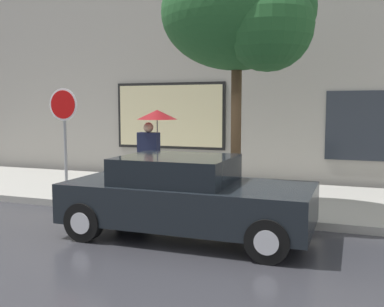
% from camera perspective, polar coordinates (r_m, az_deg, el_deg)
% --- Properties ---
extents(ground_plane, '(60.00, 60.00, 0.00)m').
position_cam_1_polar(ground_plane, '(7.79, -0.65, -10.26)').
color(ground_plane, '#333338').
extents(sidewalk, '(20.00, 4.00, 0.15)m').
position_cam_1_polar(sidewalk, '(10.55, 5.18, -5.56)').
color(sidewalk, '#A3A099').
rests_on(sidewalk, ground).
extents(building_facade, '(20.00, 0.67, 7.00)m').
position_cam_1_polar(building_facade, '(12.84, 8.19, 11.71)').
color(building_facade, '#9E998E').
rests_on(building_facade, ground).
extents(parked_car, '(4.10, 1.91, 1.35)m').
position_cam_1_polar(parked_car, '(7.52, -0.78, -5.56)').
color(parked_car, black).
rests_on(parked_car, ground).
extents(pedestrian_with_umbrella, '(0.93, 0.93, 1.97)m').
position_cam_1_polar(pedestrian_with_umbrella, '(10.25, -4.88, 3.15)').
color(pedestrian_with_umbrella, black).
rests_on(pedestrian_with_umbrella, sidewalk).
extents(street_tree, '(3.03, 2.58, 5.02)m').
position_cam_1_polar(street_tree, '(9.00, 6.57, 17.21)').
color(street_tree, '#4C3823').
rests_on(street_tree, sidewalk).
extents(stop_sign, '(0.76, 0.10, 2.47)m').
position_cam_1_polar(stop_sign, '(10.88, -16.05, 4.22)').
color(stop_sign, gray).
rests_on(stop_sign, sidewalk).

